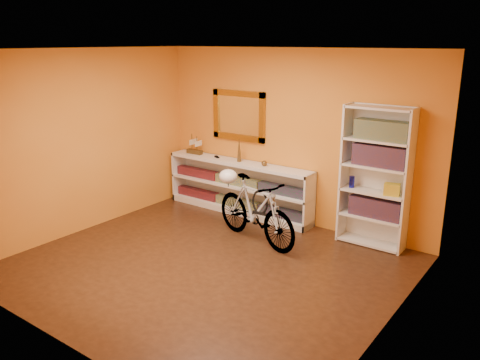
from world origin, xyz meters
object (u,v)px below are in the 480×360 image
Objects in this scene: console_unit at (238,187)px; helmet at (228,176)px; bicycle at (255,210)px; bookcase at (375,178)px.

console_unit is 9.62× the size of helmet.
bicycle is 0.70m from helmet.
helmet is (0.31, -0.68, 0.39)m from console_unit.
bicycle is at bearing -42.86° from console_unit.
bookcase is 1.21× the size of bicycle.
bicycle is (0.90, -0.83, 0.04)m from console_unit.
console_unit is at bearing 61.81° from bicycle.
bicycle is 5.81× the size of helmet.
console_unit is 0.84m from helmet.
bicycle is at bearing -14.67° from helmet.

